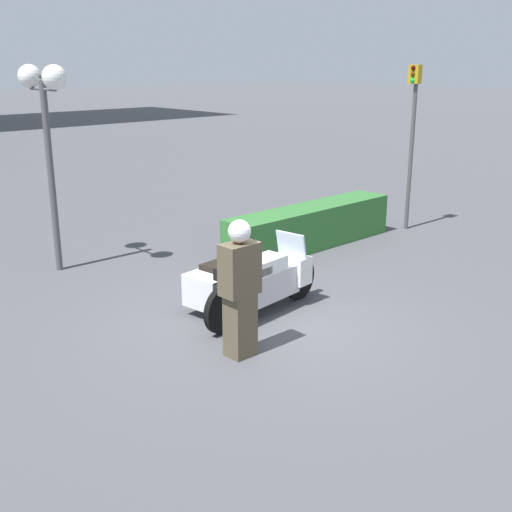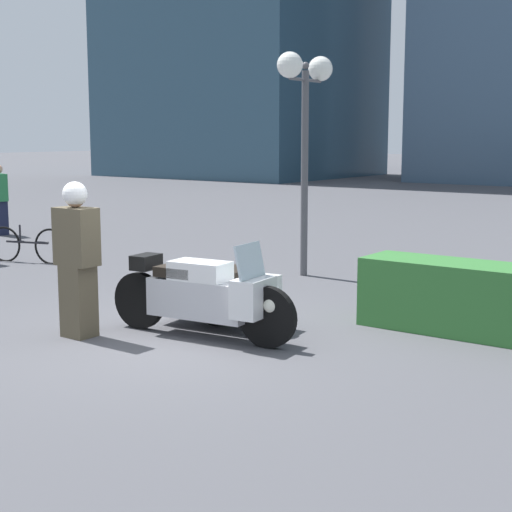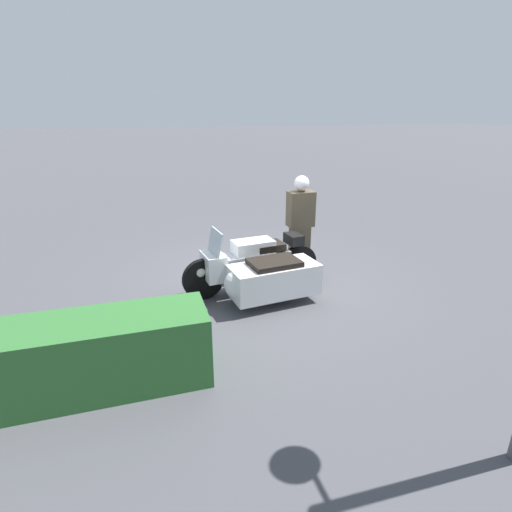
% 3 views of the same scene
% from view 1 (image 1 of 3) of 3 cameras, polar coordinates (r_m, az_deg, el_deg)
% --- Properties ---
extents(ground_plane, '(160.00, 160.00, 0.00)m').
position_cam_1_polar(ground_plane, '(9.44, 0.64, -6.41)').
color(ground_plane, '#4C4C51').
extents(police_motorcycle, '(2.51, 1.28, 1.18)m').
position_cam_1_polar(police_motorcycle, '(9.98, -0.65, -2.16)').
color(police_motorcycle, black).
rests_on(police_motorcycle, ground).
extents(officer_rider, '(0.50, 0.31, 1.85)m').
position_cam_1_polar(officer_rider, '(8.26, -1.44, -2.66)').
color(officer_rider, brown).
rests_on(officer_rider, ground).
extents(hedge_bush_curbside, '(4.25, 0.80, 0.86)m').
position_cam_1_polar(hedge_bush_curbside, '(13.42, 4.84, 2.61)').
color(hedge_bush_curbside, '#337033').
rests_on(hedge_bush_curbside, ground).
extents(twin_lamp_post, '(0.42, 1.36, 3.69)m').
position_cam_1_polar(twin_lamp_post, '(12.01, -18.31, 12.79)').
color(twin_lamp_post, '#4C4C51').
rests_on(twin_lamp_post, ground).
extents(traffic_light_near, '(0.23, 0.27, 3.66)m').
position_cam_1_polar(traffic_light_near, '(14.92, 13.73, 11.29)').
color(traffic_light_near, '#4C4C4C').
rests_on(traffic_light_near, ground).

